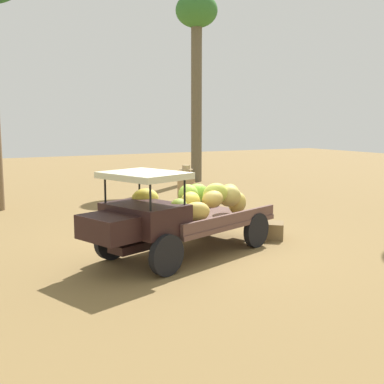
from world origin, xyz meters
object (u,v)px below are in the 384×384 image
(wooden_crate, at_px, (274,230))
(farmer, at_px, (186,194))
(truck, at_px, (176,214))
(loose_banana_bunch, at_px, (136,230))

(wooden_crate, bearing_deg, farmer, -47.12)
(truck, height_order, farmer, truck)
(farmer, height_order, wooden_crate, farmer)
(truck, height_order, loose_banana_bunch, truck)
(farmer, distance_m, wooden_crate, 2.37)
(wooden_crate, height_order, loose_banana_bunch, wooden_crate)
(farmer, bearing_deg, wooden_crate, 21.84)
(wooden_crate, distance_m, loose_banana_bunch, 3.32)
(farmer, relative_size, loose_banana_bunch, 3.02)
(farmer, xyz_separation_m, loose_banana_bunch, (1.40, 0.07, -0.78))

